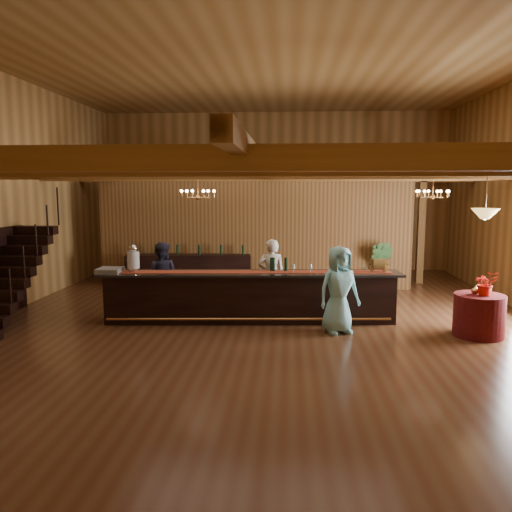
# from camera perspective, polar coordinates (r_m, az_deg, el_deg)

# --- Properties ---
(floor) EXTENTS (14.00, 14.00, 0.00)m
(floor) POSITION_cam_1_polar(r_m,az_deg,el_deg) (11.21, 1.02, -7.14)
(floor) COLOR #4E2916
(floor) RESTS_ON ground
(ceiling) EXTENTS (14.00, 14.00, 0.00)m
(ceiling) POSITION_cam_1_polar(r_m,az_deg,el_deg) (11.14, 1.09, 21.36)
(ceiling) COLOR olive
(ceiling) RESTS_ON wall_back
(wall_back) EXTENTS (12.00, 0.10, 5.50)m
(wall_back) POSITION_cam_1_polar(r_m,az_deg,el_deg) (17.82, 2.15, 7.35)
(wall_back) COLOR #B28244
(wall_back) RESTS_ON floor
(wall_front) EXTENTS (12.00, 0.10, 5.50)m
(wall_front) POSITION_cam_1_polar(r_m,az_deg,el_deg) (3.85, -4.01, 5.70)
(wall_front) COLOR #B28244
(wall_front) RESTS_ON floor
(beam_grid) EXTENTS (11.90, 13.90, 0.39)m
(beam_grid) POSITION_cam_1_polar(r_m,az_deg,el_deg) (11.34, 1.18, 9.58)
(beam_grid) COLOR brown
(beam_grid) RESTS_ON wall_left
(support_posts) EXTENTS (9.20, 10.20, 3.20)m
(support_posts) POSITION_cam_1_polar(r_m,az_deg,el_deg) (10.41, 0.90, 0.69)
(support_posts) COLOR brown
(support_posts) RESTS_ON floor
(partition_wall) EXTENTS (9.00, 0.18, 3.10)m
(partition_wall) POSITION_cam_1_polar(r_m,az_deg,el_deg) (14.41, -0.27, 2.47)
(partition_wall) COLOR brown
(partition_wall) RESTS_ON floor
(staircase) EXTENTS (1.00, 2.80, 2.00)m
(staircase) POSITION_cam_1_polar(r_m,az_deg,el_deg) (11.87, -26.50, -2.19)
(staircase) COLOR black
(staircase) RESTS_ON floor
(backroom_boxes) EXTENTS (4.10, 0.60, 1.10)m
(backroom_boxes) POSITION_cam_1_polar(r_m,az_deg,el_deg) (16.51, 0.94, -0.42)
(backroom_boxes) COLOR black
(backroom_boxes) RESTS_ON floor
(tasting_bar) EXTENTS (6.54, 1.27, 1.10)m
(tasting_bar) POSITION_cam_1_polar(r_m,az_deg,el_deg) (10.86, -0.67, -4.64)
(tasting_bar) COLOR black
(tasting_bar) RESTS_ON floor
(beverage_dispenser) EXTENTS (0.26, 0.26, 0.60)m
(beverage_dispenser) POSITION_cam_1_polar(r_m,az_deg,el_deg) (11.08, -13.85, -0.31)
(beverage_dispenser) COLOR silver
(beverage_dispenser) RESTS_ON tasting_bar
(glass_rack_tray) EXTENTS (0.50, 0.50, 0.10)m
(glass_rack_tray) POSITION_cam_1_polar(r_m,az_deg,el_deg) (11.14, -16.36, -1.58)
(glass_rack_tray) COLOR gray
(glass_rack_tray) RESTS_ON tasting_bar
(raffle_drum) EXTENTS (0.34, 0.24, 0.30)m
(raffle_drum) POSITION_cam_1_polar(r_m,az_deg,el_deg) (11.00, 13.84, -0.95)
(raffle_drum) COLOR brown
(raffle_drum) RESTS_ON tasting_bar
(bar_bottle_0) EXTENTS (0.07, 0.07, 0.30)m
(bar_bottle_0) POSITION_cam_1_polar(r_m,az_deg,el_deg) (10.86, 1.79, -0.97)
(bar_bottle_0) COLOR black
(bar_bottle_0) RESTS_ON tasting_bar
(bar_bottle_1) EXTENTS (0.07, 0.07, 0.30)m
(bar_bottle_1) POSITION_cam_1_polar(r_m,az_deg,el_deg) (10.86, 1.98, -0.97)
(bar_bottle_1) COLOR black
(bar_bottle_1) RESTS_ON tasting_bar
(bar_bottle_2) EXTENTS (0.07, 0.07, 0.30)m
(bar_bottle_2) POSITION_cam_1_polar(r_m,az_deg,el_deg) (10.88, 3.45, -0.97)
(bar_bottle_2) COLOR black
(bar_bottle_2) RESTS_ON tasting_bar
(backbar_shelf) EXTENTS (3.59, 0.94, 1.00)m
(backbar_shelf) POSITION_cam_1_polar(r_m,az_deg,el_deg) (14.49, -7.68, -1.77)
(backbar_shelf) COLOR black
(backbar_shelf) RESTS_ON floor
(round_table) EXTENTS (0.96, 0.96, 0.83)m
(round_table) POSITION_cam_1_polar(r_m,az_deg,el_deg) (10.75, 24.12, -6.21)
(round_table) COLOR #53111A
(round_table) RESTS_ON floor
(chandelier_left) EXTENTS (0.80, 0.80, 0.60)m
(chandelier_left) POSITION_cam_1_polar(r_m,az_deg,el_deg) (11.74, -6.67, 7.12)
(chandelier_left) COLOR tan
(chandelier_left) RESTS_ON beam_grid
(chandelier_right) EXTENTS (0.80, 0.80, 0.61)m
(chandelier_right) POSITION_cam_1_polar(r_m,az_deg,el_deg) (13.03, 19.54, 6.75)
(chandelier_right) COLOR tan
(chandelier_right) RESTS_ON beam_grid
(pendant_lamp) EXTENTS (0.52, 0.52, 0.90)m
(pendant_lamp) POSITION_cam_1_polar(r_m,az_deg,el_deg) (10.47, 24.72, 4.42)
(pendant_lamp) COLOR tan
(pendant_lamp) RESTS_ON beam_grid
(bartender) EXTENTS (0.65, 0.45, 1.72)m
(bartender) POSITION_cam_1_polar(r_m,az_deg,el_deg) (11.60, 1.77, -2.27)
(bartender) COLOR white
(bartender) RESTS_ON floor
(staff_second) EXTENTS (0.85, 0.69, 1.63)m
(staff_second) POSITION_cam_1_polar(r_m,az_deg,el_deg) (11.99, -10.72, -2.30)
(staff_second) COLOR #29273D
(staff_second) RESTS_ON floor
(guest) EXTENTS (1.00, 0.84, 1.75)m
(guest) POSITION_cam_1_polar(r_m,az_deg,el_deg) (10.08, 9.46, -3.82)
(guest) COLOR #89D7DC
(guest) RESTS_ON floor
(floor_plant) EXTENTS (0.95, 0.86, 1.41)m
(floor_plant) POSITION_cam_1_polar(r_m,az_deg,el_deg) (14.42, 13.78, -1.14)
(floor_plant) COLOR #2A4F24
(floor_plant) RESTS_ON floor
(table_flowers) EXTENTS (0.44, 0.38, 0.48)m
(table_flowers) POSITION_cam_1_polar(r_m,az_deg,el_deg) (10.57, 24.78, -2.84)
(table_flowers) COLOR red
(table_flowers) RESTS_ON round_table
(table_vase) EXTENTS (0.16, 0.16, 0.27)m
(table_vase) POSITION_cam_1_polar(r_m,az_deg,el_deg) (10.67, 23.81, -3.28)
(table_vase) COLOR tan
(table_vase) RESTS_ON round_table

